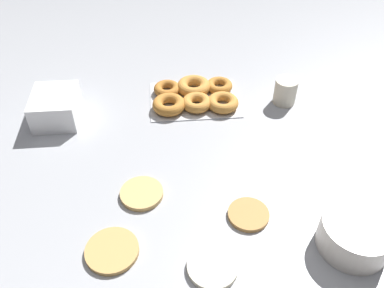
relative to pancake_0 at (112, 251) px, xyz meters
The scene contains 9 objects.
ground_plane 0.23m from the pancake_0, 136.06° to the right, with size 3.00×3.00×0.00m, color #9EA0A5.
pancake_0 is the anchor object (origin of this frame).
pancake_1 0.22m from the pancake_0, 164.87° to the left, with size 0.11×0.11×0.01m, color beige.
pancake_2 0.17m from the pancake_0, 111.76° to the right, with size 0.11×0.11×0.01m, color tan.
pancake_3 0.32m from the pancake_0, 167.03° to the right, with size 0.10×0.10×0.01m, color #B27F42.
donut_tray 0.58m from the pancake_0, 112.78° to the right, with size 0.28×0.21×0.04m.
batter_bowl 0.52m from the pancake_0, behind, with size 0.15×0.15×0.07m.
container_stack 0.52m from the pancake_0, 68.57° to the right, with size 0.13×0.15×0.08m.
paper_cup 0.72m from the pancake_0, 135.01° to the right, with size 0.07×0.07×0.08m.
Camera 1 is at (0.04, 0.67, 0.76)m, focal length 38.00 mm.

